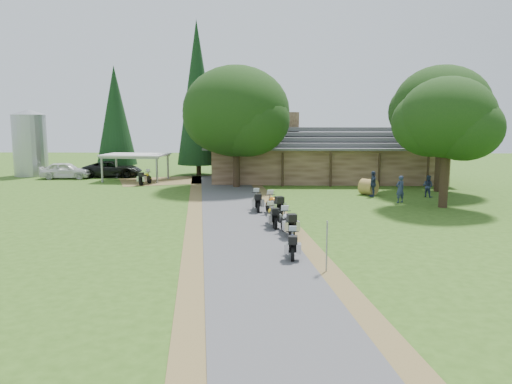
{
  "coord_description": "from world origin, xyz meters",
  "views": [
    {
      "loc": [
        0.95,
        -21.84,
        5.65
      ],
      "look_at": [
        0.18,
        5.42,
        1.6
      ],
      "focal_mm": 35.0,
      "sensor_mm": 36.0,
      "label": 1
    }
  ],
  "objects_px": {
    "car_dark_suv": "(113,165)",
    "motorcycle_row_d": "(274,204)",
    "lodge": "(325,153)",
    "carport": "(136,167)",
    "motorcycle_carport_a": "(145,177)",
    "motorcycle_row_b": "(288,221)",
    "hay_bale": "(368,187)",
    "motorcycle_row_c": "(272,215)",
    "motorcycle_row_e": "(257,200)",
    "car_white_sedan": "(65,168)",
    "motorcycle_row_a": "(293,243)",
    "silo": "(30,143)"
  },
  "relations": [
    {
      "from": "car_white_sedan",
      "to": "lodge",
      "type": "bearing_deg",
      "value": -95.52
    },
    {
      "from": "carport",
      "to": "motorcycle_row_c",
      "type": "xyz_separation_m",
      "value": [
        12.34,
        -19.15,
        -0.59
      ]
    },
    {
      "from": "lodge",
      "to": "carport",
      "type": "relative_size",
      "value": 3.82
    },
    {
      "from": "carport",
      "to": "car_dark_suv",
      "type": "distance_m",
      "value": 4.07
    },
    {
      "from": "lodge",
      "to": "motorcycle_row_d",
      "type": "xyz_separation_m",
      "value": [
        -4.81,
        -17.26,
        -1.74
      ]
    },
    {
      "from": "motorcycle_row_a",
      "to": "hay_bale",
      "type": "bearing_deg",
      "value": -18.56
    },
    {
      "from": "car_dark_suv",
      "to": "motorcycle_row_d",
      "type": "xyz_separation_m",
      "value": [
        15.45,
        -19.0,
        -0.44
      ]
    },
    {
      "from": "carport",
      "to": "motorcycle_carport_a",
      "type": "distance_m",
      "value": 3.13
    },
    {
      "from": "motorcycle_row_c",
      "to": "motorcycle_row_e",
      "type": "relative_size",
      "value": 0.96
    },
    {
      "from": "hay_bale",
      "to": "car_white_sedan",
      "type": "bearing_deg",
      "value": 160.85
    },
    {
      "from": "lodge",
      "to": "motorcycle_carport_a",
      "type": "xyz_separation_m",
      "value": [
        -15.75,
        -3.69,
        -1.82
      ]
    },
    {
      "from": "lodge",
      "to": "motorcycle_row_e",
      "type": "bearing_deg",
      "value": -110.49
    },
    {
      "from": "lodge",
      "to": "motorcycle_row_c",
      "type": "bearing_deg",
      "value": -103.72
    },
    {
      "from": "car_white_sedan",
      "to": "motorcycle_row_b",
      "type": "xyz_separation_m",
      "value": [
        20.09,
        -22.33,
        -0.31
      ]
    },
    {
      "from": "lodge",
      "to": "car_dark_suv",
      "type": "bearing_deg",
      "value": 175.1
    },
    {
      "from": "car_dark_suv",
      "to": "lodge",
      "type": "bearing_deg",
      "value": -96.58
    },
    {
      "from": "motorcycle_row_b",
      "to": "hay_bale",
      "type": "height_order",
      "value": "motorcycle_row_b"
    },
    {
      "from": "car_white_sedan",
      "to": "motorcycle_row_a",
      "type": "distance_m",
      "value": 33.07
    },
    {
      "from": "motorcycle_row_d",
      "to": "motorcycle_row_e",
      "type": "bearing_deg",
      "value": 10.73
    },
    {
      "from": "carport",
      "to": "motorcycle_row_d",
      "type": "relative_size",
      "value": 2.69
    },
    {
      "from": "motorcycle_row_a",
      "to": "motorcycle_row_d",
      "type": "distance_m",
      "value": 8.71
    },
    {
      "from": "motorcycle_row_d",
      "to": "hay_bale",
      "type": "xyz_separation_m",
      "value": [
        7.09,
        8.31,
        -0.12
      ]
    },
    {
      "from": "motorcycle_carport_a",
      "to": "motorcycle_row_c",
      "type": "bearing_deg",
      "value": -132.99
    },
    {
      "from": "car_white_sedan",
      "to": "motorcycle_carport_a",
      "type": "relative_size",
      "value": 3.19
    },
    {
      "from": "lodge",
      "to": "motorcycle_row_c",
      "type": "relative_size",
      "value": 11.7
    },
    {
      "from": "lodge",
      "to": "car_white_sedan",
      "type": "height_order",
      "value": "lodge"
    },
    {
      "from": "motorcycle_row_b",
      "to": "silo",
      "type": "bearing_deg",
      "value": 32.11
    },
    {
      "from": "motorcycle_row_c",
      "to": "motorcycle_carport_a",
      "type": "height_order",
      "value": "motorcycle_carport_a"
    },
    {
      "from": "motorcycle_row_a",
      "to": "motorcycle_carport_a",
      "type": "xyz_separation_m",
      "value": [
        -11.64,
        22.25,
        0.05
      ]
    },
    {
      "from": "motorcycle_row_c",
      "to": "motorcycle_row_d",
      "type": "distance_m",
      "value": 2.9
    },
    {
      "from": "silo",
      "to": "motorcycle_row_c",
      "type": "xyz_separation_m",
      "value": [
        23.77,
        -22.87,
        -2.61
      ]
    },
    {
      "from": "car_dark_suv",
      "to": "silo",
      "type": "bearing_deg",
      "value": 81.77
    },
    {
      "from": "car_dark_suv",
      "to": "hay_bale",
      "type": "relative_size",
      "value": 5.12
    },
    {
      "from": "carport",
      "to": "car_white_sedan",
      "type": "bearing_deg",
      "value": 175.37
    },
    {
      "from": "car_white_sedan",
      "to": "motorcycle_row_d",
      "type": "xyz_separation_m",
      "value": [
        19.47,
        -17.53,
        -0.27
      ]
    },
    {
      "from": "car_dark_suv",
      "to": "motorcycle_row_a",
      "type": "distance_m",
      "value": 32.05
    },
    {
      "from": "motorcycle_row_e",
      "to": "hay_bale",
      "type": "relative_size",
      "value": 1.61
    },
    {
      "from": "car_dark_suv",
      "to": "hay_bale",
      "type": "bearing_deg",
      "value": -117.05
    },
    {
      "from": "car_dark_suv",
      "to": "motorcycle_row_c",
      "type": "distance_m",
      "value": 26.74
    },
    {
      "from": "carport",
      "to": "lodge",
      "type": "bearing_deg",
      "value": 9.08
    },
    {
      "from": "carport",
      "to": "motorcycle_row_b",
      "type": "height_order",
      "value": "carport"
    },
    {
      "from": "car_dark_suv",
      "to": "motorcycle_row_a",
      "type": "bearing_deg",
      "value": -151.41
    },
    {
      "from": "car_dark_suv",
      "to": "hay_bale",
      "type": "xyz_separation_m",
      "value": [
        22.54,
        -10.69,
        -0.57
      ]
    },
    {
      "from": "motorcycle_row_c",
      "to": "hay_bale",
      "type": "distance_m",
      "value": 13.32
    },
    {
      "from": "carport",
      "to": "motorcycle_row_e",
      "type": "bearing_deg",
      "value": -46.24
    },
    {
      "from": "car_white_sedan",
      "to": "car_dark_suv",
      "type": "bearing_deg",
      "value": -74.83
    },
    {
      "from": "motorcycle_row_c",
      "to": "hay_bale",
      "type": "relative_size",
      "value": 1.55
    },
    {
      "from": "motorcycle_row_c",
      "to": "motorcycle_row_e",
      "type": "distance_m",
      "value": 4.63
    },
    {
      "from": "motorcycle_row_d",
      "to": "motorcycle_carport_a",
      "type": "height_order",
      "value": "motorcycle_row_d"
    },
    {
      "from": "lodge",
      "to": "car_white_sedan",
      "type": "distance_m",
      "value": 24.33
    }
  ]
}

